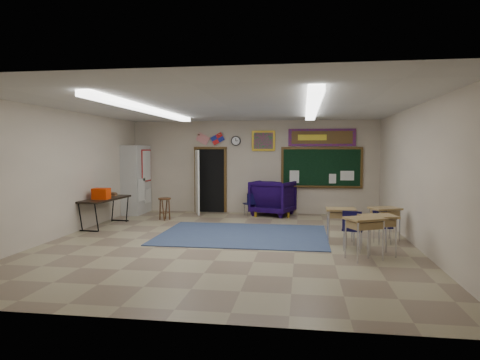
# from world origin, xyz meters

# --- Properties ---
(floor) EXTENTS (9.00, 9.00, 0.00)m
(floor) POSITION_xyz_m (0.00, 0.00, 0.00)
(floor) COLOR gray
(floor) RESTS_ON ground
(back_wall) EXTENTS (8.00, 0.04, 3.00)m
(back_wall) POSITION_xyz_m (0.00, 4.50, 1.50)
(back_wall) COLOR #C1B29C
(back_wall) RESTS_ON floor
(front_wall) EXTENTS (8.00, 0.04, 3.00)m
(front_wall) POSITION_xyz_m (0.00, -4.50, 1.50)
(front_wall) COLOR #C1B29C
(front_wall) RESTS_ON floor
(left_wall) EXTENTS (0.04, 9.00, 3.00)m
(left_wall) POSITION_xyz_m (-4.00, 0.00, 1.50)
(left_wall) COLOR #C1B29C
(left_wall) RESTS_ON floor
(right_wall) EXTENTS (0.04, 9.00, 3.00)m
(right_wall) POSITION_xyz_m (4.00, 0.00, 1.50)
(right_wall) COLOR #C1B29C
(right_wall) RESTS_ON floor
(ceiling) EXTENTS (8.00, 9.00, 0.04)m
(ceiling) POSITION_xyz_m (0.00, 0.00, 3.00)
(ceiling) COLOR beige
(ceiling) RESTS_ON back_wall
(area_rug) EXTENTS (4.00, 3.00, 0.02)m
(area_rug) POSITION_xyz_m (0.20, 0.80, 0.01)
(area_rug) COLOR #32425F
(area_rug) RESTS_ON floor
(fluorescent_strips) EXTENTS (3.86, 6.00, 0.10)m
(fluorescent_strips) POSITION_xyz_m (0.00, 0.00, 2.94)
(fluorescent_strips) COLOR white
(fluorescent_strips) RESTS_ON ceiling
(doorway) EXTENTS (1.10, 0.89, 2.16)m
(doorway) POSITION_xyz_m (-1.50, 4.35, 1.06)
(doorway) COLOR black
(doorway) RESTS_ON back_wall
(chalkboard) EXTENTS (2.55, 0.14, 1.30)m
(chalkboard) POSITION_xyz_m (2.20, 4.46, 1.46)
(chalkboard) COLOR #513717
(chalkboard) RESTS_ON back_wall
(bulletin_board) EXTENTS (2.10, 0.05, 0.55)m
(bulletin_board) POSITION_xyz_m (2.20, 4.47, 2.45)
(bulletin_board) COLOR #A31C0E
(bulletin_board) RESTS_ON back_wall
(framed_art_print) EXTENTS (0.75, 0.05, 0.65)m
(framed_art_print) POSITION_xyz_m (0.35, 4.47, 2.35)
(framed_art_print) COLOR #A4831F
(framed_art_print) RESTS_ON back_wall
(wall_clock) EXTENTS (0.32, 0.05, 0.32)m
(wall_clock) POSITION_xyz_m (-0.55, 4.47, 2.35)
(wall_clock) COLOR black
(wall_clock) RESTS_ON back_wall
(wall_flags) EXTENTS (1.16, 0.06, 0.70)m
(wall_flags) POSITION_xyz_m (-1.40, 4.44, 2.48)
(wall_flags) COLOR red
(wall_flags) RESTS_ON back_wall
(storage_cabinet) EXTENTS (0.59, 1.25, 2.20)m
(storage_cabinet) POSITION_xyz_m (-3.71, 3.85, 1.10)
(storage_cabinet) COLOR #AAAAA6
(storage_cabinet) RESTS_ON floor
(wingback_armchair) EXTENTS (1.50, 1.53, 1.10)m
(wingback_armchair) POSITION_xyz_m (0.69, 4.11, 0.55)
(wingback_armchair) COLOR black
(wingback_armchair) RESTS_ON floor
(student_chair_reading) EXTENTS (0.49, 0.49, 0.71)m
(student_chair_reading) POSITION_xyz_m (-0.02, 3.90, 0.36)
(student_chair_reading) COLOR black
(student_chair_reading) RESTS_ON floor
(student_chair_desk_a) EXTENTS (0.51, 0.51, 0.83)m
(student_chair_desk_a) POSITION_xyz_m (2.64, -0.45, 0.42)
(student_chair_desk_a) COLOR black
(student_chair_desk_a) RESTS_ON floor
(student_chair_desk_b) EXTENTS (0.44, 0.44, 0.71)m
(student_chair_desk_b) POSITION_xyz_m (3.35, 0.28, 0.36)
(student_chair_desk_b) COLOR black
(student_chair_desk_b) RESTS_ON floor
(student_desk_front_left) EXTENTS (0.65, 0.49, 0.77)m
(student_desk_front_left) POSITION_xyz_m (2.45, 0.20, 0.43)
(student_desk_front_left) COLOR olive
(student_desk_front_left) RESTS_ON floor
(student_desk_front_right) EXTENTS (0.76, 0.68, 0.75)m
(student_desk_front_right) POSITION_xyz_m (3.47, 0.66, 0.42)
(student_desk_front_right) COLOR olive
(student_desk_front_right) RESTS_ON floor
(student_desk_back_left) EXTENTS (0.82, 0.75, 0.79)m
(student_desk_back_left) POSITION_xyz_m (2.77, -1.16, 0.44)
(student_desk_back_left) COLOR olive
(student_desk_back_left) RESTS_ON floor
(student_desk_back_right) EXTENTS (0.77, 0.66, 0.79)m
(student_desk_back_right) POSITION_xyz_m (3.07, -0.82, 0.44)
(student_desk_back_right) COLOR olive
(student_desk_back_right) RESTS_ON floor
(folding_table) EXTENTS (0.73, 1.88, 1.05)m
(folding_table) POSITION_xyz_m (-3.65, 1.46, 0.42)
(folding_table) COLOR black
(folding_table) RESTS_ON floor
(wooden_stool) EXTENTS (0.37, 0.37, 0.65)m
(wooden_stool) POSITION_xyz_m (-2.40, 2.71, 0.33)
(wooden_stool) COLOR #4E2A17
(wooden_stool) RESTS_ON floor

